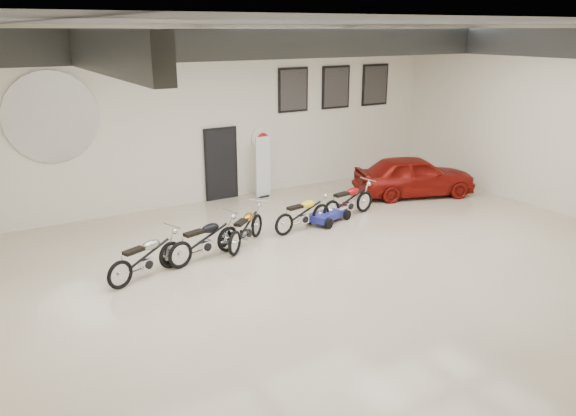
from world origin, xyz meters
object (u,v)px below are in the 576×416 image
motorcycle_black (205,239)px  go_kart (331,210)px  vintage_car (414,176)px  motorcycle_red (348,200)px  motorcycle_silver (145,256)px  motorcycle_yellow (303,213)px  banner_stand (263,167)px  motorcycle_gold (246,227)px

motorcycle_black → go_kart: 4.00m
motorcycle_black → vintage_car: (7.46, 1.43, 0.14)m
motorcycle_red → go_kart: bearing=172.2°
motorcycle_silver → motorcycle_black: bearing=-10.6°
go_kart → motorcycle_silver: bearing=169.0°
motorcycle_yellow → banner_stand: bearing=71.2°
banner_stand → motorcycle_red: size_ratio=1.01×
banner_stand → motorcycle_silver: 6.23m
vintage_car → go_kart: bearing=119.4°
motorcycle_red → go_kart: size_ratio=1.17×
motorcycle_silver → motorcycle_yellow: (4.29, 0.79, -0.02)m
motorcycle_black → vintage_car: size_ratio=0.51×
motorcycle_yellow → motorcycle_silver: bearing=-178.6°
banner_stand → go_kart: size_ratio=1.18×
motorcycle_red → motorcycle_yellow: bearing=179.4°
motorcycle_yellow → go_kart: bearing=4.1°
banner_stand → motorcycle_black: (-3.42, -3.64, -0.44)m
motorcycle_black → motorcycle_gold: motorcycle_black is taller
motorcycle_red → motorcycle_gold: bearing=178.6°
vintage_car → motorcycle_black: bearing=119.5°
go_kart → vintage_car: bearing=-11.2°
motorcycle_gold → vintage_car: (6.31, 1.15, 0.16)m
motorcycle_silver → vintage_car: 9.04m
banner_stand → motorcycle_silver: (-4.83, -3.91, -0.45)m
motorcycle_black → motorcycle_yellow: bearing=-4.7°
go_kart → vintage_car: 3.62m
motorcycle_gold → vintage_car: vintage_car is taller
banner_stand → go_kart: (0.50, -2.88, -0.64)m
motorcycle_silver → motorcycle_red: 6.00m
motorcycle_yellow → go_kart: size_ratio=1.12×
motorcycle_yellow → motorcycle_red: motorcycle_red is taller
motorcycle_black → vintage_car: bearing=-4.0°
vintage_car → banner_stand: bearing=80.0°
motorcycle_silver → motorcycle_gold: size_ratio=1.02×
motorcycle_yellow → motorcycle_red: 1.64m
banner_stand → vintage_car: banner_stand is taller
motorcycle_red → go_kart: motorcycle_red is taller
banner_stand → motorcycle_silver: size_ratio=1.02×
banner_stand → vintage_car: bearing=-33.5°
motorcycle_gold → vintage_car: size_ratio=0.49×
banner_stand → motorcycle_black: size_ratio=0.99×
motorcycle_yellow → go_kart: motorcycle_yellow is taller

